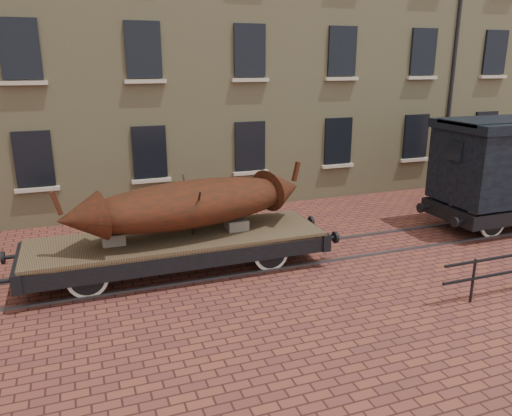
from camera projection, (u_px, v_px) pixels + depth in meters
name	position (u px, v px, depth m)	size (l,w,h in m)	color
ground	(277.00, 258.00, 13.34)	(90.00, 90.00, 0.00)	#5C2B25
warehouse_cream	(254.00, 14.00, 21.34)	(40.00, 10.19, 14.00)	tan
rail_track	(277.00, 257.00, 13.33)	(30.00, 1.52, 0.06)	#59595E
flatcar_wagon	(178.00, 243.00, 12.25)	(8.03, 2.18, 1.21)	brown
iron_boat	(192.00, 203.00, 12.09)	(6.32, 2.70, 1.53)	#4E190B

